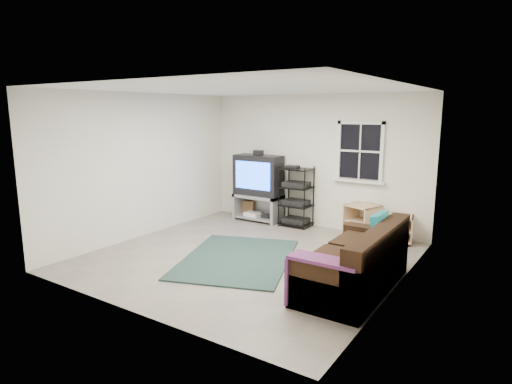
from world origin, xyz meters
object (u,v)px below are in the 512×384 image
Objects in this scene: side_table_left at (364,220)px; sofa at (356,265)px; tv_unit at (258,182)px; av_rack at (296,200)px; side_table_right at (399,227)px.

side_table_left is 2.42m from sofa.
tv_unit is at bearing 142.60° from sofa.
tv_unit is 2.26× the size of side_table_left.
av_rack is 2.05m from side_table_right.
tv_unit is 0.92m from av_rack.
sofa is (2.11, -2.32, -0.20)m from av_rack.
tv_unit is 3.79m from sofa.
side_table_right is (2.03, 0.02, -0.24)m from av_rack.
tv_unit is 2.87× the size of side_table_right.
av_rack is 2.34× the size of side_table_right.
side_table_left is (1.40, 0.00, -0.20)m from av_rack.
sofa reaches higher than side_table_right.
side_table_right is at bearing 1.09° from tv_unit.
tv_unit is 2.33m from side_table_left.
sofa is at bearing -37.40° from tv_unit.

